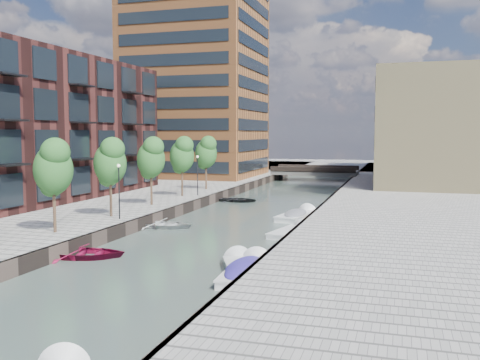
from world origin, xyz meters
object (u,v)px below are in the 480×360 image
at_px(motorboat_3, 243,268).
at_px(car, 388,180).
at_px(sloop_3, 164,228).
at_px(motorboat_0, 248,271).
at_px(motorboat_2, 293,233).
at_px(tree_4, 151,157).
at_px(sloop_4, 238,202).
at_px(tree_6, 206,152).
at_px(tree_5, 182,154).
at_px(tree_2, 53,166).
at_px(sloop_2, 85,257).
at_px(motorboat_4, 298,216).
at_px(bridge, 315,172).
at_px(tree_3, 110,161).

distance_m(motorboat_3, car, 42.25).
height_order(sloop_3, car, car).
bearing_deg(motorboat_0, motorboat_2, 89.99).
relative_size(tree_4, sloop_4, 1.40).
distance_m(tree_6, motorboat_0, 34.32).
height_order(tree_5, motorboat_2, tree_5).
xyz_separation_m(tree_2, tree_6, (0.00, 28.00, 0.00)).
bearing_deg(motorboat_3, tree_2, 169.73).
xyz_separation_m(tree_6, sloop_4, (4.48, -2.27, -5.31)).
height_order(tree_6, sloop_3, tree_6).
bearing_deg(tree_5, tree_2, -90.00).
distance_m(tree_5, motorboat_3, 27.50).
bearing_deg(motorboat_0, tree_4, 129.24).
bearing_deg(tree_2, car, 63.18).
height_order(motorboat_0, motorboat_3, motorboat_0).
bearing_deg(sloop_2, motorboat_3, -108.57).
bearing_deg(motorboat_2, sloop_4, 119.37).
bearing_deg(tree_2, tree_4, 90.00).
xyz_separation_m(sloop_2, motorboat_4, (9.38, 18.31, 0.23)).
bearing_deg(bridge, motorboat_3, -84.99).
bearing_deg(tree_6, sloop_4, -26.90).
relative_size(sloop_4, car, 1.23).
height_order(tree_4, sloop_2, tree_4).
relative_size(tree_4, tree_5, 1.00).
xyz_separation_m(bridge, tree_6, (-8.50, -26.00, 3.92)).
distance_m(sloop_2, motorboat_4, 20.58).
height_order(tree_6, motorboat_0, tree_6).
xyz_separation_m(tree_4, motorboat_0, (13.87, -16.98, -5.08)).
relative_size(sloop_3, motorboat_2, 0.92).
height_order(bridge, motorboat_4, bridge).
bearing_deg(tree_6, motorboat_2, -53.81).
bearing_deg(car, sloop_2, -98.81).
distance_m(tree_2, motorboat_4, 21.43).
bearing_deg(bridge, tree_2, -98.95).
bearing_deg(sloop_3, motorboat_0, -141.92).
bearing_deg(sloop_4, tree_3, 164.59).
relative_size(sloop_2, car, 1.38).
bearing_deg(tree_3, motorboat_0, -35.73).
height_order(tree_3, motorboat_4, tree_3).
xyz_separation_m(motorboat_0, car, (6.00, 42.28, 1.37)).
relative_size(sloop_2, motorboat_0, 0.85).
distance_m(bridge, sloop_2, 56.18).
bearing_deg(sloop_4, tree_2, 168.16).
bearing_deg(motorboat_2, tree_2, -146.90).
xyz_separation_m(tree_5, motorboat_2, (13.87, -11.96, -5.21)).
xyz_separation_m(bridge, tree_4, (-8.50, -40.00, 3.92)).
distance_m(motorboat_0, motorboat_3, 0.69).
height_order(bridge, tree_4, tree_4).
distance_m(bridge, motorboat_2, 45.30).
distance_m(sloop_3, motorboat_2, 10.22).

